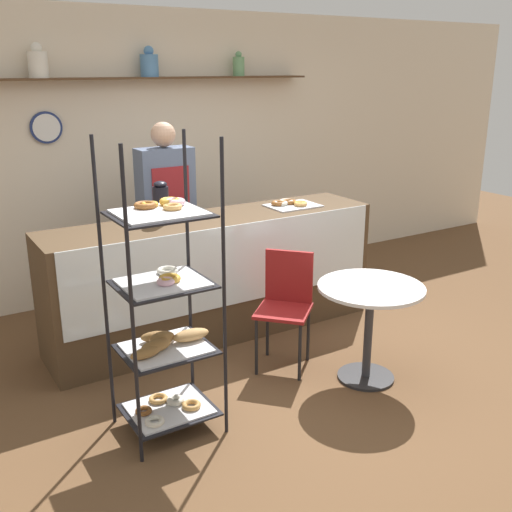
# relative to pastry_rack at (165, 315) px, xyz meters

# --- Properties ---
(ground_plane) EXTENTS (14.00, 14.00, 0.00)m
(ground_plane) POSITION_rel_pastry_rack_xyz_m (0.91, 0.09, -0.76)
(ground_plane) COLOR brown
(back_wall) EXTENTS (10.00, 0.30, 2.70)m
(back_wall) POSITION_rel_pastry_rack_xyz_m (0.91, 2.44, 0.60)
(back_wall) COLOR beige
(back_wall) RESTS_ON ground_plane
(display_counter) EXTENTS (2.80, 0.63, 1.01)m
(display_counter) POSITION_rel_pastry_rack_xyz_m (0.91, 1.09, -0.25)
(display_counter) COLOR #4C3823
(display_counter) RESTS_ON ground_plane
(pastry_rack) EXTENTS (0.58, 0.49, 1.82)m
(pastry_rack) POSITION_rel_pastry_rack_xyz_m (0.00, 0.00, 0.00)
(pastry_rack) COLOR black
(pastry_rack) RESTS_ON ground_plane
(person_worker) EXTENTS (0.47, 0.23, 1.74)m
(person_worker) POSITION_rel_pastry_rack_xyz_m (0.72, 1.61, 0.19)
(person_worker) COLOR #282833
(person_worker) RESTS_ON ground_plane
(cafe_table) EXTENTS (0.75, 0.75, 0.72)m
(cafe_table) POSITION_rel_pastry_rack_xyz_m (1.47, -0.19, -0.22)
(cafe_table) COLOR #262628
(cafe_table) RESTS_ON ground_plane
(cafe_chair) EXTENTS (0.54, 0.54, 0.87)m
(cafe_chair) POSITION_rel_pastry_rack_xyz_m (1.11, 0.33, -0.23)
(cafe_chair) COLOR black
(cafe_chair) RESTS_ON ground_plane
(coffee_carafe) EXTENTS (0.12, 0.12, 0.33)m
(coffee_carafe) POSITION_rel_pastry_rack_xyz_m (0.49, 1.15, 0.41)
(coffee_carafe) COLOR black
(coffee_carafe) RESTS_ON display_counter
(donut_tray_counter) EXTENTS (0.44, 0.32, 0.05)m
(donut_tray_counter) POSITION_rel_pastry_rack_xyz_m (1.67, 1.10, 0.27)
(donut_tray_counter) COLOR silver
(donut_tray_counter) RESTS_ON display_counter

